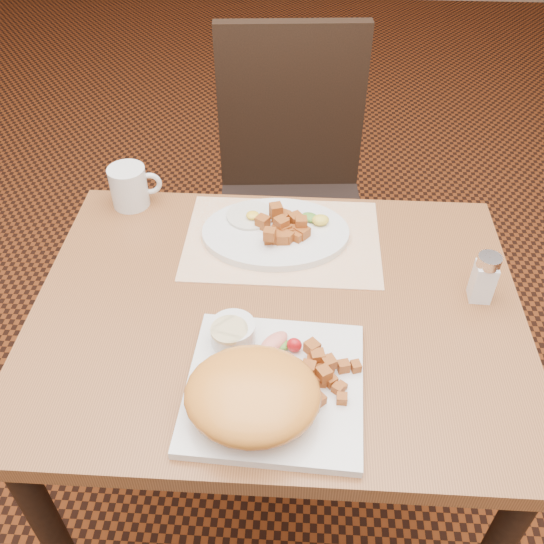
{
  "coord_description": "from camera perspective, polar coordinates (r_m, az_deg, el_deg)",
  "views": [
    {
      "loc": [
        0.04,
        -0.78,
        1.55
      ],
      "look_at": [
        -0.01,
        0.02,
        0.82
      ],
      "focal_mm": 40.0,
      "sensor_mm": 36.0,
      "label": 1
    }
  ],
  "objects": [
    {
      "name": "ground",
      "position": [
        1.73,
        0.34,
        -20.93
      ],
      "size": [
        8.0,
        8.0,
        0.0
      ],
      "primitive_type": "plane",
      "color": "black",
      "rests_on": "ground"
    },
    {
      "name": "plate_square",
      "position": [
        0.99,
        0.24,
        -10.76
      ],
      "size": [
        0.29,
        0.29,
        0.02
      ],
      "primitive_type": "cube",
      "rotation": [
        0.0,
        0.0,
        -0.05
      ],
      "color": "silver",
      "rests_on": "table"
    },
    {
      "name": "placemat",
      "position": [
        1.26,
        0.98,
        3.06
      ],
      "size": [
        0.4,
        0.28,
        0.0
      ],
      "primitive_type": "cube",
      "rotation": [
        0.0,
        0.0,
        -0.0
      ],
      "color": "white",
      "rests_on": "table"
    },
    {
      "name": "fried_egg",
      "position": [
        1.29,
        -2.04,
        5.35
      ],
      "size": [
        0.1,
        0.1,
        0.02
      ],
      "color": "white",
      "rests_on": "plate_oval"
    },
    {
      "name": "coffee_mug",
      "position": [
        1.37,
        -13.23,
        7.84
      ],
      "size": [
        0.11,
        0.08,
        0.09
      ],
      "color": "silver",
      "rests_on": "table"
    },
    {
      "name": "hollandaise_mound",
      "position": [
        0.92,
        -1.95,
        -11.5
      ],
      "size": [
        0.21,
        0.18,
        0.08
      ],
      "color": "orange",
      "rests_on": "plate_square"
    },
    {
      "name": "home_fries_sq",
      "position": [
        0.98,
        4.94,
        -9.16
      ],
      "size": [
        0.1,
        0.12,
        0.04
      ],
      "color": "#AF571C",
      "rests_on": "plate_square"
    },
    {
      "name": "garnish_sq",
      "position": [
        1.02,
        0.71,
        -6.72
      ],
      "size": [
        0.08,
        0.07,
        0.03
      ],
      "color": "#387223",
      "rests_on": "plate_square"
    },
    {
      "name": "chair_far",
      "position": [
        1.8,
        1.83,
        8.28
      ],
      "size": [
        0.45,
        0.46,
        0.97
      ],
      "rotation": [
        0.0,
        0.0,
        3.22
      ],
      "color": "black",
      "rests_on": "ground"
    },
    {
      "name": "table",
      "position": [
        1.19,
        0.46,
        -6.99
      ],
      "size": [
        0.9,
        0.7,
        0.75
      ],
      "color": "brown",
      "rests_on": "ground"
    },
    {
      "name": "ramekin",
      "position": [
        1.02,
        -3.72,
        -5.73
      ],
      "size": [
        0.08,
        0.08,
        0.04
      ],
      "color": "silver",
      "rests_on": "plate_square"
    },
    {
      "name": "home_fries_ov",
      "position": [
        1.24,
        1.08,
        4.28
      ],
      "size": [
        0.12,
        0.11,
        0.04
      ],
      "color": "#AF571C",
      "rests_on": "plate_oval"
    },
    {
      "name": "plate_oval",
      "position": [
        1.26,
        0.34,
        3.7
      ],
      "size": [
        0.32,
        0.24,
        0.02
      ],
      "primitive_type": null,
      "rotation": [
        0.0,
        0.0,
        0.06
      ],
      "color": "silver",
      "rests_on": "placemat"
    },
    {
      "name": "garnish_ov",
      "position": [
        1.27,
        4.21,
        5.01
      ],
      "size": [
        0.07,
        0.05,
        0.02
      ],
      "color": "#387223",
      "rests_on": "plate_oval"
    },
    {
      "name": "salt_shaker",
      "position": [
        1.16,
        19.35,
        -0.45
      ],
      "size": [
        0.04,
        0.04,
        0.1
      ],
      "color": "white",
      "rests_on": "table"
    }
  ]
}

